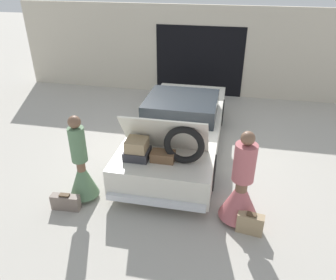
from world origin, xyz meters
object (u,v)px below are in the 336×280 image
person_left (82,170)px  person_right (241,191)px  car (179,127)px  suitcase_beside_left_person (66,202)px  suitcase_beside_right_person (250,223)px

person_left → person_right: bearing=87.5°
car → person_left: size_ratio=2.85×
suitcase_beside_left_person → suitcase_beside_right_person: bearing=1.3°
suitcase_beside_right_person → car: bearing=123.1°
person_left → suitcase_beside_right_person: 3.09m
car → suitcase_beside_left_person: size_ratio=9.22×
car → person_left: person_left is taller
person_right → suitcase_beside_right_person: person_right is taller
suitcase_beside_left_person → person_left: bearing=63.4°
car → suitcase_beside_left_person: (-1.62, -2.56, -0.41)m
person_right → suitcase_beside_left_person: person_right is taller
car → suitcase_beside_right_person: 2.99m
car → suitcase_beside_right_person: car is taller
person_left → car: bearing=144.7°
person_right → suitcase_beside_right_person: 0.55m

